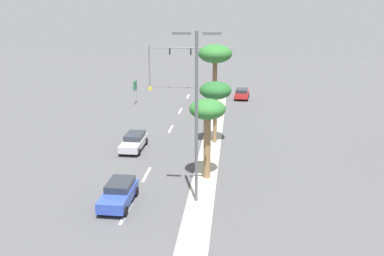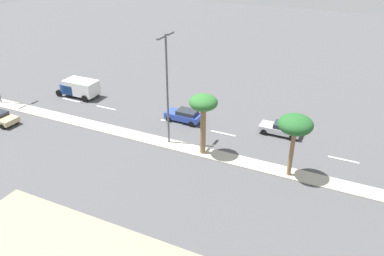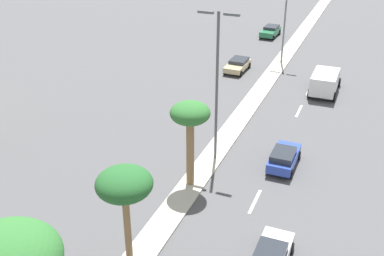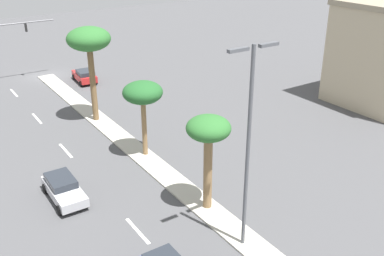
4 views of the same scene
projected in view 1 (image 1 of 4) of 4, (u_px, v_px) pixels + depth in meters
ground_plane at (198, 216)px, 25.70m from camera, size 160.00×160.00×0.00m
lane_stripe_far at (188, 96)px, 58.90m from camera, size 0.20×2.80×0.01m
lane_stripe_trailing at (180, 111)px, 50.90m from camera, size 0.20×2.80×0.01m
lane_stripe_rear at (171, 129)px, 43.49m from camera, size 0.20×2.80×0.01m
lane_stripe_inboard at (146, 174)px, 31.88m from camera, size 0.20×2.80×0.01m
lane_stripe_left at (126, 213)px, 25.96m from camera, size 0.20×2.80×0.01m
traffic_signal_gantry at (170, 62)px, 61.69m from camera, size 12.87×0.53×6.82m
directional_road_sign at (135, 88)px, 53.60m from camera, size 0.10×1.72×3.08m
palm_tree_front at (215, 56)px, 45.12m from camera, size 3.72×3.72×8.34m
palm_tree_near at (215, 92)px, 37.64m from camera, size 2.94×2.94×5.78m
palm_tree_rear at (207, 114)px, 29.65m from camera, size 2.63×2.63×6.03m
street_lamp_left at (196, 108)px, 25.53m from camera, size 2.90×0.24×11.01m
sedan_silver_mid at (134, 141)px, 37.27m from camera, size 1.87×4.26×1.36m
sedan_red_inboard at (242, 93)px, 57.23m from camera, size 2.17×4.14×1.46m
sedan_blue_front at (119, 193)px, 26.96m from camera, size 1.88×4.06×1.46m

